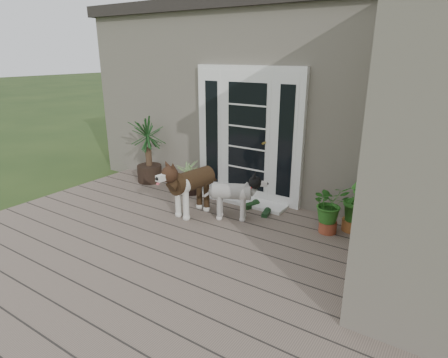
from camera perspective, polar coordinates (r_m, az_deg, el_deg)
The scene contains 15 objects.
deck at distance 4.72m, azimuth -8.23°, elevation -12.02°, with size 6.20×4.60×0.12m, color #6B5B4C.
house_main at distance 7.80m, azimuth 12.71°, elevation 11.52°, with size 7.40×4.00×3.10m, color #665E54.
roof_main at distance 7.79m, azimuth 13.63°, elevation 23.64°, with size 7.60×4.20×0.20m, color #2D2826.
door_unit at distance 6.11m, azimuth 3.64°, elevation 6.70°, with size 1.90×0.14×2.15m, color white.
door_step at distance 6.24m, azimuth 2.53°, elevation -3.09°, with size 1.60×0.40×0.05m, color white.
brindle_dog at distance 5.63m, azimuth -4.86°, elevation -1.59°, with size 0.40×0.94×0.79m, color #3C2715, non-canonical shape.
white_dog at distance 5.48m, azimuth 1.18°, elevation -3.02°, with size 0.32×0.75×0.62m, color beige, non-canonical shape.
spider_plant at distance 6.53m, azimuth -5.18°, elevation 0.75°, with size 0.63×0.63×0.67m, color #88A968, non-canonical shape.
yucca at distance 7.15m, azimuth -11.43°, elevation 4.42°, with size 0.86×0.86×1.25m, color black, non-canonical shape.
herb_a at distance 5.26m, azimuth 15.66°, elevation -4.72°, with size 0.49×0.49×0.62m, color #164D19.
herb_b at distance 5.42m, azimuth 19.03°, elevation -4.59°, with size 0.39×0.39×0.58m, color #19591F.
herb_c at distance 5.50m, azimuth 20.01°, elevation -4.72°, with size 0.33×0.33×0.51m, color #18561E.
sapling at distance 4.70m, azimuth 24.06°, elevation -1.32°, with size 0.50×0.50×1.71m, color #1C5618, non-canonical shape.
clog_left at distance 5.73m, azimuth 6.42°, elevation -5.10°, with size 0.12×0.26×0.08m, color black, non-canonical shape.
clog_right at distance 5.98m, azimuth 4.21°, elevation -3.89°, with size 0.14×0.31×0.09m, color #153516, non-canonical shape.
Camera 1 is at (2.76, -2.59, 2.44)m, focal length 30.14 mm.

